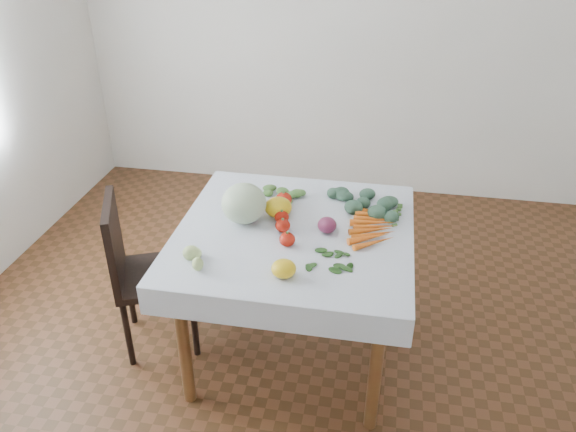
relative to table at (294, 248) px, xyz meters
name	(u,v)px	position (x,y,z in m)	size (l,w,h in m)	color
ground	(294,347)	(0.00, 0.00, -0.65)	(4.00, 4.00, 0.00)	brown
back_wall	(342,20)	(0.00, 2.00, 0.70)	(4.00, 0.04, 2.70)	white
table	(294,248)	(0.00, 0.00, 0.00)	(1.00, 1.00, 0.75)	brown
tablecloth	(294,230)	(0.00, 0.00, 0.10)	(1.12, 1.12, 0.01)	white
chair	(138,265)	(-0.80, -0.08, -0.15)	(0.52, 0.52, 0.87)	black
cabbage	(244,203)	(-0.26, 0.04, 0.20)	(0.22, 0.22, 0.20)	#B3C1A1
tomato_a	(283,226)	(-0.05, -0.02, 0.13)	(0.07, 0.07, 0.06)	#B91A0C
tomato_b	(284,199)	(-0.10, 0.22, 0.14)	(0.09, 0.09, 0.07)	#B91A0C
tomato_c	(287,239)	(-0.01, -0.14, 0.13)	(0.07, 0.07, 0.07)	#B91A0C
tomato_d	(282,217)	(-0.07, 0.06, 0.13)	(0.07, 0.07, 0.06)	#B91A0C
heirloom_back	(278,207)	(-0.10, 0.12, 0.15)	(0.14, 0.14, 0.10)	yellow
heirloom_front	(284,269)	(0.02, -0.37, 0.14)	(0.11, 0.11, 0.07)	yellow
onion_a	(251,215)	(-0.23, 0.04, 0.14)	(0.08, 0.08, 0.07)	maroon
onion_b	(327,225)	(0.16, 0.01, 0.14)	(0.09, 0.09, 0.08)	maroon
tomatillo_cluster	(201,259)	(-0.35, -0.35, 0.13)	(0.11, 0.14, 0.05)	#C7DB7E
carrot_bunch	(374,226)	(0.37, 0.07, 0.12)	(0.22, 0.38, 0.03)	orange
kale_bunch	(357,204)	(0.28, 0.27, 0.13)	(0.33, 0.32, 0.05)	#3B614A
basil_bunch	(328,262)	(0.19, -0.24, 0.11)	(0.24, 0.16, 0.01)	#1F4916
dill_bunch	(279,196)	(-0.14, 0.30, 0.12)	(0.26, 0.22, 0.03)	#4B7736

